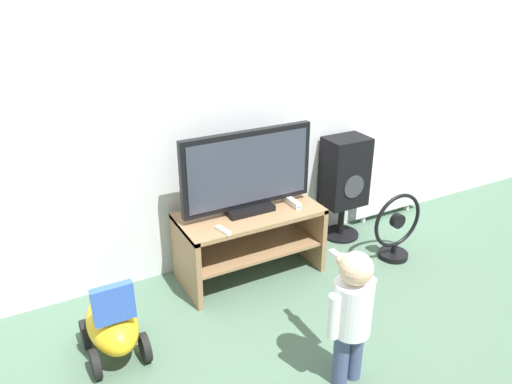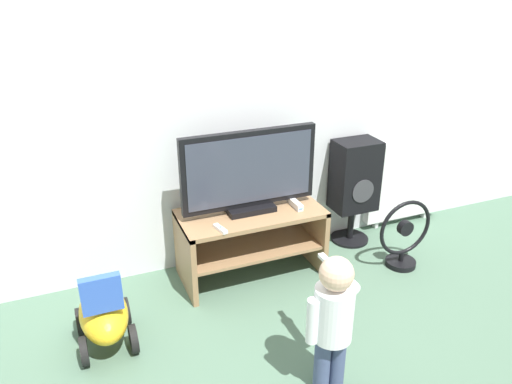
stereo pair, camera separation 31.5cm
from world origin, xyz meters
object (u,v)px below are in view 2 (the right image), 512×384
object	(u,v)px
radiator	(405,179)
ride_on_toy	(104,314)
television	(249,172)
child	(333,313)
speaker_tower	(355,179)
remote_primary	(220,229)
game_console	(295,203)
floor_fan	(404,237)

from	to	relation	value
radiator	ride_on_toy	bearing A→B (deg)	-166.53
television	child	xyz separation A→B (m)	(-0.02, -1.16, -0.31)
speaker_tower	ride_on_toy	world-z (taller)	speaker_tower
speaker_tower	radiator	distance (m)	0.60
remote_primary	radiator	size ratio (longest dim) A/B	0.18
game_console	remote_primary	bearing A→B (deg)	-166.78
child	television	bearing A→B (deg)	89.20
game_console	child	distance (m)	1.15
remote_primary	speaker_tower	world-z (taller)	speaker_tower
floor_fan	child	bearing A→B (deg)	-143.15
game_console	remote_primary	xyz separation A→B (m)	(-0.59, -0.14, -0.01)
game_console	radiator	bearing A→B (deg)	13.64
remote_primary	ride_on_toy	xyz separation A→B (m)	(-0.78, -0.19, -0.31)
game_console	child	world-z (taller)	child
remote_primary	ride_on_toy	size ratio (longest dim) A/B	0.25
game_console	remote_primary	size ratio (longest dim) A/B	1.46
speaker_tower	floor_fan	distance (m)	0.58
game_console	remote_primary	distance (m)	0.61
child	floor_fan	bearing A→B (deg)	36.85
television	floor_fan	distance (m)	1.25
television	game_console	bearing A→B (deg)	-10.71
game_console	television	bearing A→B (deg)	169.29
game_console	radiator	distance (m)	1.22
ride_on_toy	game_console	bearing A→B (deg)	13.33
child	radiator	size ratio (longest dim) A/B	1.05
game_console	floor_fan	xyz separation A→B (m)	(0.75, -0.29, -0.28)
game_console	remote_primary	world-z (taller)	game_console
child	ride_on_toy	size ratio (longest dim) A/B	1.46
child	game_console	bearing A→B (deg)	73.22
remote_primary	floor_fan	distance (m)	1.38
game_console	radiator	xyz separation A→B (m)	(1.18, 0.29, -0.12)
game_console	ride_on_toy	world-z (taller)	game_console
remote_primary	floor_fan	size ratio (longest dim) A/B	0.25
game_console	floor_fan	world-z (taller)	game_console
ride_on_toy	remote_primary	bearing A→B (deg)	13.42
speaker_tower	floor_fan	bearing A→B (deg)	-72.74
television	game_console	world-z (taller)	television
remote_primary	speaker_tower	bearing A→B (deg)	15.09
child	radiator	world-z (taller)	child
television	ride_on_toy	bearing A→B (deg)	-159.99
speaker_tower	television	bearing A→B (deg)	-172.30
game_console	radiator	world-z (taller)	radiator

